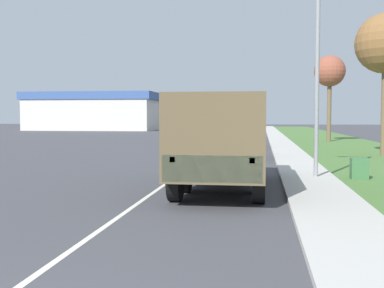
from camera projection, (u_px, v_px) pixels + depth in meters
ground_plane at (228, 140)px, 42.88m from camera, size 180.00×180.00×0.00m
lane_centre_stripe at (228, 140)px, 42.88m from camera, size 0.12×120.00×0.00m
sidewalk_right at (279, 140)px, 42.23m from camera, size 1.80×120.00×0.12m
grass_strip_right at (331, 141)px, 41.61m from camera, size 7.00×120.00×0.02m
military_truck at (224, 137)px, 13.79m from camera, size 2.35×6.85×2.65m
car_nearest_ahead at (237, 144)px, 24.43m from camera, size 1.72×4.10×1.54m
car_second_ahead at (239, 137)px, 32.88m from camera, size 1.72×4.25×1.66m
car_third_ahead at (209, 131)px, 45.76m from camera, size 1.83×4.74×1.75m
car_fourth_ahead at (215, 129)px, 53.55m from camera, size 1.90×4.58×1.51m
car_farthest_ahead at (224, 127)px, 63.56m from camera, size 1.74×3.94×1.72m
lamp_post at (312, 27)px, 15.69m from camera, size 1.69×0.24×8.44m
tree_far_right at (330, 72)px, 40.32m from camera, size 2.60×2.60×7.21m
utility_box at (359, 169)px, 16.05m from camera, size 0.55×0.45×0.70m
building_distant at (92, 111)px, 75.16m from camera, size 20.34×9.12×5.86m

